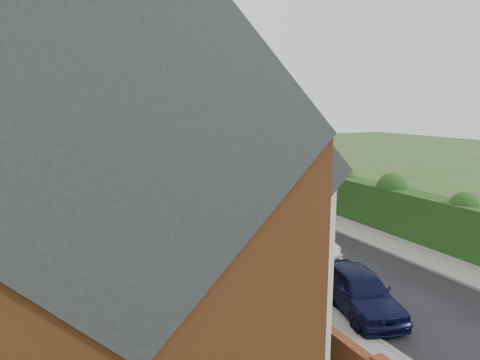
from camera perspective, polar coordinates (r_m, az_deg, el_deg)
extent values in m
plane|color=#2D4C1E|center=(22.13, 10.10, -8.75)|extent=(140.00, 140.00, 0.00)
cube|color=black|center=(31.15, -2.57, -3.09)|extent=(6.00, 58.00, 0.02)
cube|color=gray|center=(32.92, 4.01, -2.30)|extent=(2.20, 58.00, 0.12)
cube|color=gray|center=(29.88, -9.38, -3.68)|extent=(1.70, 58.00, 0.12)
cube|color=gray|center=(32.42, 2.40, -2.46)|extent=(0.18, 58.00, 0.13)
cube|color=gray|center=(30.10, -7.92, -3.53)|extent=(0.18, 58.00, 0.13)
cube|color=#183C13|center=(33.61, 6.70, -0.02)|extent=(1.50, 58.00, 2.50)
cube|color=brown|center=(27.21, -22.51, 1.19)|extent=(8.00, 40.00, 6.50)
cube|color=#24262B|center=(26.95, -22.98, 8.04)|extent=(8.00, 40.20, 8.00)
cube|color=silver|center=(11.42, 7.04, -13.02)|extent=(0.70, 2.40, 5.20)
cube|color=black|center=(12.13, 8.46, -17.90)|extent=(0.06, 1.80, 1.60)
cube|color=black|center=(11.21, 8.77, -6.98)|extent=(0.06, 1.80, 1.60)
cube|color=#24262B|center=(10.54, 6.70, 2.01)|extent=(1.70, 2.60, 1.70)
cube|color=#3F2D2D|center=(13.59, 0.76, -16.22)|extent=(0.08, 0.90, 2.10)
cube|color=silver|center=(12.39, 1.04, -2.36)|extent=(0.12, 1.20, 1.60)
cube|color=silver|center=(15.61, -2.99, -6.59)|extent=(0.70, 2.40, 5.20)
cube|color=black|center=(16.13, -1.72, -10.52)|extent=(0.06, 1.80, 1.60)
cube|color=black|center=(15.45, -1.76, -2.16)|extent=(0.06, 1.80, 1.60)
cube|color=#24262B|center=(14.97, -3.62, 4.41)|extent=(1.70, 2.60, 1.70)
cube|color=#3F2D2D|center=(17.85, -6.52, -9.72)|extent=(0.08, 0.90, 2.10)
cube|color=silver|center=(16.93, -6.60, 0.92)|extent=(0.12, 1.20, 1.60)
cube|color=silver|center=(20.17, -8.51, -2.87)|extent=(0.70, 2.40, 5.20)
cube|color=black|center=(20.57, -7.43, -6.04)|extent=(0.06, 1.80, 1.60)
cube|color=black|center=(20.05, -7.59, 0.57)|extent=(0.06, 1.80, 1.60)
cube|color=#24262B|center=(19.68, -9.15, 5.64)|extent=(1.70, 2.60, 1.70)
cube|color=#3F2D2D|center=(22.42, -10.77, -5.71)|extent=(0.08, 0.90, 2.10)
cube|color=silver|center=(21.67, -10.97, 2.78)|extent=(0.12, 1.20, 1.60)
cube|color=silver|center=(24.89, -11.94, -0.53)|extent=(0.70, 2.40, 5.20)
cube|color=black|center=(25.22, -11.03, -3.15)|extent=(0.06, 1.80, 1.60)
cube|color=black|center=(24.80, -11.21, 2.26)|extent=(0.06, 1.80, 1.60)
cube|color=#24262B|center=(24.50, -12.54, 6.36)|extent=(1.70, 2.60, 1.70)
cube|color=#3F2D2D|center=(27.14, -13.53, -3.07)|extent=(0.08, 0.90, 2.10)
cube|color=silver|center=(26.51, -13.76, 3.96)|extent=(0.12, 1.20, 1.60)
cube|color=silver|center=(29.71, -14.27, 1.06)|extent=(0.70, 2.40, 5.20)
cube|color=black|center=(29.99, -13.48, -1.15)|extent=(0.06, 1.80, 1.60)
cube|color=black|center=(29.63, -13.67, 3.41)|extent=(0.06, 1.80, 1.60)
cube|color=#24262B|center=(29.38, -14.81, 6.83)|extent=(1.70, 2.60, 1.70)
cube|color=#3F2D2D|center=(31.95, -15.46, -1.20)|extent=(0.08, 0.90, 2.10)
cube|color=silver|center=(31.40, -15.69, 4.77)|extent=(0.12, 1.20, 1.60)
cube|color=silver|center=(34.58, -15.95, 2.21)|extent=(0.70, 2.40, 5.20)
cube|color=black|center=(34.82, -15.26, 0.29)|extent=(0.06, 1.80, 1.60)
cube|color=black|center=(34.51, -15.44, 4.22)|extent=(0.06, 1.80, 1.60)
cube|color=#24262B|center=(34.30, -16.44, 7.16)|extent=(1.70, 2.60, 1.70)
cube|color=#3F2D2D|center=(36.81, -16.88, 0.17)|extent=(0.08, 0.90, 2.10)
cube|color=silver|center=(36.32, -17.10, 5.36)|extent=(0.12, 1.20, 1.60)
cube|color=silver|center=(39.48, -17.21, 3.07)|extent=(0.70, 2.40, 5.20)
cube|color=black|center=(39.69, -16.60, 1.38)|extent=(0.06, 1.80, 1.60)
cube|color=black|center=(39.42, -16.77, 4.84)|extent=(0.06, 1.80, 1.60)
cube|color=#24262B|center=(39.24, -17.66, 7.40)|extent=(1.70, 2.60, 1.70)
cube|color=#3F2D2D|center=(41.70, -17.96, 1.22)|extent=(0.08, 0.90, 2.10)
cube|color=silver|center=(41.25, -18.18, 5.81)|extent=(0.12, 1.20, 1.60)
cube|color=silver|center=(44.41, -18.20, 3.74)|extent=(0.70, 2.40, 5.20)
cube|color=black|center=(44.59, -17.64, 2.24)|extent=(0.06, 1.80, 1.60)
cube|color=black|center=(44.35, -17.81, 5.31)|extent=(0.06, 1.80, 1.60)
cube|color=#24262B|center=(44.19, -18.60, 7.59)|extent=(1.70, 2.60, 1.70)
cube|color=#3F2D2D|center=(46.62, -18.82, 2.06)|extent=(0.08, 0.90, 2.10)
cube|color=silver|center=(46.21, -19.03, 6.16)|extent=(0.12, 1.20, 1.60)
cube|color=brown|center=(17.27, -21.99, 20.14)|extent=(0.90, 0.50, 1.60)
cube|color=brown|center=(22.19, -22.95, 17.65)|extent=(0.90, 0.50, 1.60)
cylinder|color=#9C552E|center=(22.34, -23.67, 20.03)|extent=(0.20, 0.20, 0.50)
cylinder|color=#9C552E|center=(22.36, -22.58, 20.08)|extent=(0.20, 0.20, 0.50)
cube|color=brown|center=(27.14, -23.54, 16.07)|extent=(0.90, 0.50, 1.60)
cylinder|color=#9C552E|center=(27.26, -24.13, 18.02)|extent=(0.20, 0.20, 0.50)
cylinder|color=#9C552E|center=(27.28, -23.25, 18.07)|extent=(0.20, 0.20, 0.50)
cube|color=brown|center=(32.10, -23.95, 14.97)|extent=(0.90, 0.50, 1.60)
cylinder|color=#9C552E|center=(32.20, -24.44, 16.62)|extent=(0.20, 0.20, 0.50)
cylinder|color=#9C552E|center=(32.22, -23.70, 16.67)|extent=(0.20, 0.20, 0.50)
cube|color=brown|center=(37.08, -24.24, 14.16)|extent=(0.90, 0.50, 1.60)
cylinder|color=#9C552E|center=(37.16, -24.67, 15.60)|extent=(0.20, 0.20, 0.50)
cylinder|color=#9C552E|center=(37.18, -24.03, 15.64)|extent=(0.20, 0.20, 0.50)
cube|color=brown|center=(42.06, -24.46, 13.55)|extent=(0.90, 0.50, 1.60)
cylinder|color=#9C552E|center=(42.13, -24.84, 14.82)|extent=(0.20, 0.20, 0.50)
cylinder|color=#9C552E|center=(42.15, -24.28, 14.85)|extent=(0.20, 0.20, 0.50)
cube|color=brown|center=(47.04, -24.64, 13.07)|extent=(0.90, 0.50, 1.60)
cylinder|color=#9C552E|center=(47.11, -24.98, 14.20)|extent=(0.20, 0.20, 0.50)
cylinder|color=#9C552E|center=(47.12, -24.48, 14.23)|extent=(0.20, 0.20, 0.50)
cube|color=brown|center=(13.49, 10.30, -19.49)|extent=(0.30, 4.70, 0.90)
cube|color=brown|center=(17.35, 0.35, -12.37)|extent=(0.30, 4.70, 0.90)
cube|color=brown|center=(21.68, -5.53, -7.79)|extent=(0.30, 4.70, 0.90)
cube|color=brown|center=(26.25, -9.33, -4.71)|extent=(0.30, 4.70, 0.90)
cube|color=brown|center=(30.95, -11.97, -2.55)|extent=(0.30, 4.70, 0.90)
cube|color=brown|center=(35.74, -13.90, -0.95)|extent=(0.30, 4.70, 0.90)
cube|color=brown|center=(40.57, -15.37, 0.26)|extent=(0.30, 4.70, 0.90)
cube|color=brown|center=(45.45, -16.53, 1.22)|extent=(0.30, 4.70, 0.90)
cube|color=brown|center=(15.29, 4.62, -15.20)|extent=(0.35, 0.35, 1.10)
cube|color=brown|center=(19.44, -2.94, -9.56)|extent=(0.35, 0.35, 1.10)
cube|color=brown|center=(23.92, -7.62, -5.87)|extent=(0.35, 0.35, 1.10)
cube|color=brown|center=(28.57, -10.77, -3.34)|extent=(0.35, 0.35, 1.10)
cube|color=brown|center=(33.32, -13.01, -1.52)|extent=(0.35, 0.35, 1.10)
cube|color=brown|center=(38.13, -14.69, -0.16)|extent=(0.35, 0.35, 1.10)
cube|color=brown|center=(42.99, -15.99, 0.90)|extent=(0.35, 0.35, 1.10)
cube|color=brown|center=(47.88, -17.03, 1.74)|extent=(0.35, 0.35, 1.10)
cylinder|color=black|center=(26.62, 11.18, -0.26)|extent=(0.12, 0.12, 4.80)
cylinder|color=black|center=(26.30, 11.36, 4.99)|extent=(0.20, 0.20, 0.10)
sphere|color=silver|center=(26.29, 11.37, 5.32)|extent=(0.32, 0.32, 0.32)
cylinder|color=#332316|center=(57.87, -16.36, 4.95)|extent=(0.50, 0.50, 4.75)
sphere|color=#29521B|center=(57.69, -16.53, 8.43)|extent=(6.80, 6.80, 6.80)
sphere|color=#29521B|center=(58.24, -15.22, 7.85)|extent=(4.76, 4.76, 4.76)
cylinder|color=#332316|center=(61.05, -11.11, 5.64)|extent=(0.50, 0.50, 5.25)
sphere|color=#29521B|center=(60.89, -11.23, 9.29)|extent=(7.60, 7.60, 7.60)
sphere|color=#29521B|center=(61.59, -9.90, 8.65)|extent=(5.32, 5.32, 5.32)
cylinder|color=#332316|center=(60.16, -22.52, 5.13)|extent=(0.50, 0.50, 5.50)
sphere|color=#29521B|center=(60.00, -22.78, 9.00)|extent=(8.00, 8.00, 8.00)
sphere|color=#29521B|center=(60.42, -21.22, 8.37)|extent=(5.60, 5.60, 5.60)
imported|color=black|center=(15.78, 15.58, -13.94)|extent=(2.83, 4.70, 1.50)
imported|color=silver|center=(20.56, 7.49, -8.04)|extent=(2.40, 4.58, 1.44)
imported|color=silver|center=(22.91, 2.52, -6.04)|extent=(2.74, 5.38, 1.46)
imported|color=silver|center=(28.31, -5.42, -2.83)|extent=(3.48, 5.82, 1.58)
imported|color=black|center=(33.31, -6.73, -0.95)|extent=(2.90, 4.83, 1.54)
imported|color=maroon|center=(36.99, -10.07, -0.08)|extent=(2.17, 4.36, 1.37)
imported|color=tan|center=(44.97, -12.78, 1.63)|extent=(2.96, 5.36, 1.42)
imported|color=slate|center=(51.21, -14.84, 2.47)|extent=(1.99, 4.53, 1.29)
imported|color=black|center=(55.15, -15.77, 3.05)|extent=(2.70, 4.68, 1.50)
imported|color=#452719|center=(32.72, -1.32, -0.88)|extent=(1.71, 2.29, 1.76)
cube|color=black|center=(34.75, -2.84, -0.42)|extent=(1.10, 1.84, 0.46)
cylinder|color=#BCAB92|center=(34.64, -2.85, 0.63)|extent=(1.20, 1.15, 1.20)
cube|color=#BCAB92|center=(34.71, -2.84, -0.04)|extent=(1.21, 1.88, 0.04)
cylinder|color=black|center=(35.10, -4.08, -0.94)|extent=(0.07, 0.83, 0.83)
cylinder|color=black|center=(35.55, -2.29, -0.78)|extent=(0.07, 0.83, 0.83)
cylinder|color=black|center=(33.70, -2.67, -0.66)|extent=(0.06, 1.65, 0.06)
cylinder|color=black|center=(33.96, -1.67, -0.58)|extent=(0.06, 1.65, 0.06)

